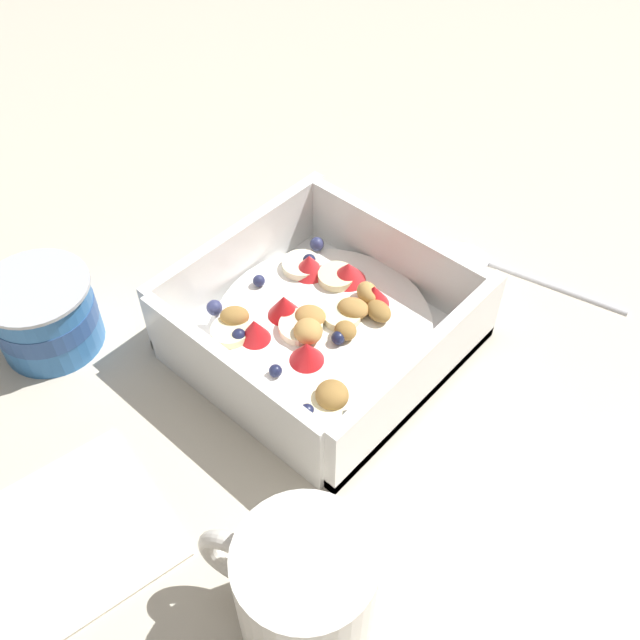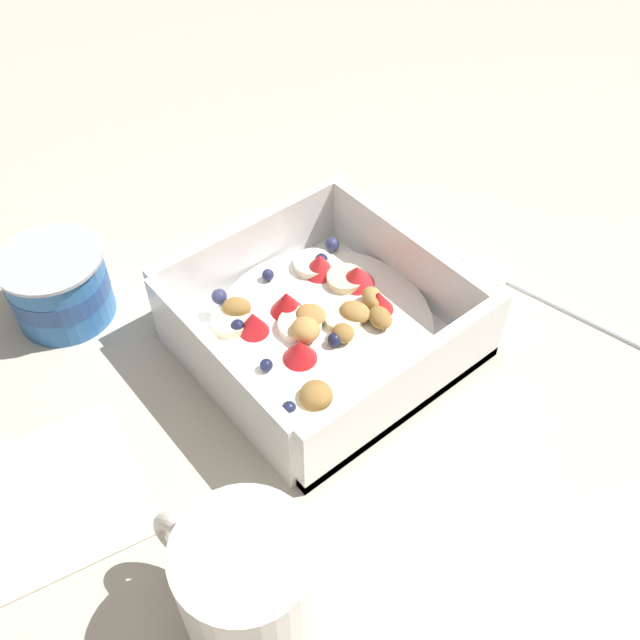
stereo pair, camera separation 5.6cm
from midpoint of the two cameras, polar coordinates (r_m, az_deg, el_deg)
ground_plane at (r=0.59m, az=1.96°, el=-0.97°), size 2.40×2.40×0.00m
fruit_bowl at (r=0.57m, az=2.77°, el=-0.65°), size 0.20×0.20×0.07m
spoon at (r=0.66m, az=17.60°, el=2.94°), size 0.05×0.17×0.01m
yogurt_cup at (r=0.61m, az=-17.96°, el=2.55°), size 0.09×0.09×0.06m
coffee_mug at (r=0.43m, az=-2.09°, el=-20.71°), size 0.08×0.11×0.09m
folded_napkin at (r=0.52m, az=-18.48°, el=-13.80°), size 0.14×0.14×0.01m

